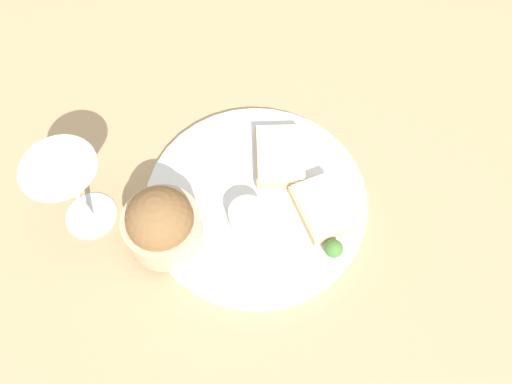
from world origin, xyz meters
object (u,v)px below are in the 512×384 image
at_px(sauce_ramekin, 247,217).
at_px(wine_glass, 69,183).
at_px(cheese_toast_far, 321,208).
at_px(salad_bowl, 162,224).
at_px(cheese_toast_near, 280,156).

bearing_deg(sauce_ramekin, wine_glass, 95.09).
xyz_separation_m(sauce_ramekin, cheese_toast_far, (0.03, -0.10, -0.01)).
bearing_deg(salad_bowl, wine_glass, 81.10).
relative_size(salad_bowl, sauce_ramekin, 1.99).
bearing_deg(wine_glass, sauce_ramekin, -84.91).
bearing_deg(cheese_toast_near, sauce_ramekin, 164.55).
relative_size(salad_bowl, wine_glass, 0.74).
bearing_deg(salad_bowl, cheese_toast_far, -70.97).
height_order(cheese_toast_far, wine_glass, wine_glass).
bearing_deg(wine_glass, salad_bowl, -98.90).
relative_size(sauce_ramekin, cheese_toast_near, 0.48).
height_order(sauce_ramekin, cheese_toast_far, sauce_ramekin).
distance_m(cheese_toast_near, cheese_toast_far, 0.10).
height_order(cheese_toast_near, wine_glass, wine_glass).
relative_size(sauce_ramekin, cheese_toast_far, 0.48).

